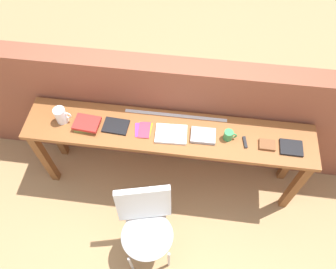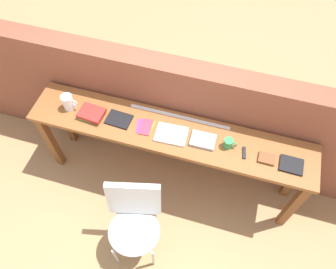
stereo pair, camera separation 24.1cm
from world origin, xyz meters
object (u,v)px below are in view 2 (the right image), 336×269
pamphlet_pile_colourful (145,127)px  leather_journal_brown (267,159)px  mug (228,143)px  pitcher_white (68,102)px  chair_white_moulded (134,220)px  multitool_folded (244,153)px  book_stack_leftmost (91,114)px  magazine_cycling (119,119)px  book_open_centre (171,134)px  book_repair_rightmost (291,165)px

pamphlet_pile_colourful → leather_journal_brown: (1.04, -0.03, 0.01)m
pamphlet_pile_colourful → mug: mug is taller
pamphlet_pile_colourful → mug: (0.72, 0.01, 0.04)m
pitcher_white → chair_white_moulded: bearing=-40.6°
mug → multitool_folded: (0.14, -0.03, -0.04)m
pamphlet_pile_colourful → book_stack_leftmost: bearing=-177.7°
book_stack_leftmost → leather_journal_brown: 1.53m
multitool_folded → book_stack_leftmost: bearing=179.9°
pitcher_white → magazine_cycling: size_ratio=0.86×
book_open_centre → mug: bearing=0.6°
chair_white_moulded → book_repair_rightmost: book_repair_rightmost is taller
book_stack_leftmost → magazine_cycling: bearing=5.8°
book_repair_rightmost → chair_white_moulded: bearing=-148.3°
mug → leather_journal_brown: bearing=-6.1°
pamphlet_pile_colourful → book_repair_rightmost: bearing=-1.3°
chair_white_moulded → mug: size_ratio=8.10×
pamphlet_pile_colourful → book_repair_rightmost: (1.24, -0.03, 0.01)m
book_repair_rightmost → pitcher_white: bearing=179.7°
magazine_cycling → mug: 0.96m
book_stack_leftmost → book_repair_rightmost: book_stack_leftmost is taller
chair_white_moulded → leather_journal_brown: (0.92, 0.67, 0.37)m
pitcher_white → book_stack_leftmost: (0.22, -0.03, -0.05)m
pamphlet_pile_colourful → magazine_cycling: bearing=178.6°
book_stack_leftmost → book_repair_rightmost: size_ratio=1.23×
chair_white_moulded → multitool_folded: size_ratio=8.10×
book_open_centre → leather_journal_brown: bearing=-3.2°
book_stack_leftmost → multitool_folded: size_ratio=2.06×
mug → book_stack_leftmost: bearing=-178.7°
mug → leather_journal_brown: mug is taller
book_stack_leftmost → mug: size_ratio=2.06×
leather_journal_brown → mug: bearing=174.8°
pitcher_white → book_repair_rightmost: pitcher_white is taller
pitcher_white → multitool_folded: size_ratio=1.67×
book_stack_leftmost → magazine_cycling: (0.24, 0.03, -0.02)m
mug → multitool_folded: bearing=-11.7°
pitcher_white → mug: pitcher_white is taller
pitcher_white → magazine_cycling: bearing=-0.7°
pitcher_white → leather_journal_brown: (1.75, -0.04, -0.07)m
mug → book_repair_rightmost: size_ratio=0.60×
pamphlet_pile_colourful → multitool_folded: (0.86, -0.02, 0.00)m
mug → leather_journal_brown: size_ratio=0.85×
book_open_centre → book_repair_rightmost: (1.00, -0.01, -0.00)m
mug → book_repair_rightmost: (0.52, -0.04, -0.03)m
magazine_cycling → pamphlet_pile_colourful: bearing=1.9°
chair_white_moulded → book_open_centre: bearing=79.6°
pitcher_white → mug: size_ratio=1.67×
pamphlet_pile_colourful → multitool_folded: size_ratio=1.58×
book_open_centre → leather_journal_brown: size_ratio=2.04×
chair_white_moulded → pitcher_white: (-0.82, 0.71, 0.43)m
book_repair_rightmost → multitool_folded: bearing=179.8°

